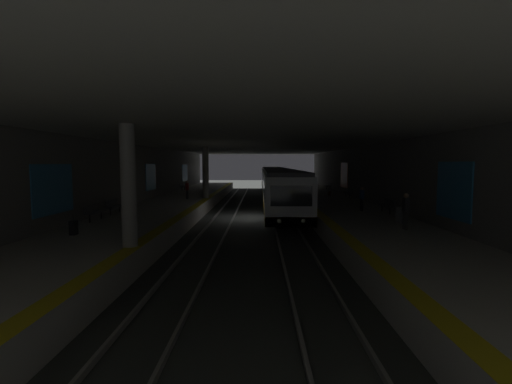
% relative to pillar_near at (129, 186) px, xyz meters
% --- Properties ---
extents(ground_plane, '(120.00, 120.00, 0.00)m').
position_rel_pillar_near_xyz_m(ground_plane, '(13.75, -4.35, -3.33)').
color(ground_plane, '#383A38').
extents(track_left, '(60.00, 1.53, 0.16)m').
position_rel_pillar_near_xyz_m(track_left, '(13.75, -6.55, -3.25)').
color(track_left, gray).
rests_on(track_left, ground).
extents(track_right, '(60.00, 1.53, 0.16)m').
position_rel_pillar_near_xyz_m(track_right, '(13.75, -2.15, -3.25)').
color(track_right, gray).
rests_on(track_right, ground).
extents(platform_left, '(60.00, 5.30, 1.06)m').
position_rel_pillar_near_xyz_m(platform_left, '(13.75, -10.90, -2.80)').
color(platform_left, beige).
rests_on(platform_left, ground).
extents(platform_right, '(60.00, 5.30, 1.06)m').
position_rel_pillar_near_xyz_m(platform_right, '(13.75, 2.20, -2.80)').
color(platform_right, beige).
rests_on(platform_right, ground).
extents(wall_left, '(60.00, 0.56, 5.60)m').
position_rel_pillar_near_xyz_m(wall_left, '(13.75, -13.80, -0.52)').
color(wall_left, slate).
rests_on(wall_left, ground).
extents(wall_right, '(60.00, 0.56, 5.60)m').
position_rel_pillar_near_xyz_m(wall_right, '(13.77, 5.10, -0.52)').
color(wall_right, slate).
rests_on(wall_right, ground).
extents(ceiling_slab, '(60.00, 19.40, 0.40)m').
position_rel_pillar_near_xyz_m(ceiling_slab, '(13.75, -4.35, 2.47)').
color(ceiling_slab, '#ADAAA3').
rests_on(ceiling_slab, wall_left).
extents(pillar_near, '(0.56, 0.56, 4.55)m').
position_rel_pillar_near_xyz_m(pillar_near, '(0.00, 0.00, 0.00)').
color(pillar_near, gray).
rests_on(pillar_near, platform_right).
extents(pillar_far, '(0.56, 0.56, 4.55)m').
position_rel_pillar_near_xyz_m(pillar_far, '(18.38, 0.00, 0.00)').
color(pillar_far, gray).
rests_on(pillar_far, platform_right).
extents(metro_train, '(40.26, 2.83, 3.49)m').
position_rel_pillar_near_xyz_m(metro_train, '(25.94, -6.55, -1.30)').
color(metro_train, silver).
rests_on(metro_train, track_left).
extents(bench_left_near, '(1.70, 0.47, 0.86)m').
position_rel_pillar_near_xyz_m(bench_left_near, '(9.13, -12.88, -1.75)').
color(bench_left_near, '#262628').
rests_on(bench_left_near, platform_left).
extents(bench_left_mid, '(1.70, 0.47, 0.86)m').
position_rel_pillar_near_xyz_m(bench_left_mid, '(18.86, -12.88, -1.75)').
color(bench_left_mid, '#262628').
rests_on(bench_left_mid, platform_left).
extents(bench_left_far, '(1.70, 0.47, 0.86)m').
position_rel_pillar_near_xyz_m(bench_left_far, '(28.16, -12.88, -1.75)').
color(bench_left_far, '#262628').
rests_on(bench_left_far, platform_left).
extents(bench_right_near, '(1.70, 0.47, 0.86)m').
position_rel_pillar_near_xyz_m(bench_right_near, '(5.95, 4.18, -1.75)').
color(bench_right_near, '#262628').
rests_on(bench_right_near, platform_right).
extents(bench_right_mid, '(1.70, 0.47, 0.86)m').
position_rel_pillar_near_xyz_m(bench_right_mid, '(8.53, 4.18, -1.75)').
color(bench_right_mid, '#262628').
rests_on(bench_right_mid, platform_right).
extents(bench_right_far, '(1.70, 0.47, 0.86)m').
position_rel_pillar_near_xyz_m(bench_right_far, '(27.84, 4.18, -1.75)').
color(bench_right_far, '#262628').
rests_on(bench_right_far, platform_right).
extents(person_waiting_near, '(0.60, 0.24, 1.72)m').
position_rel_pillar_near_xyz_m(person_waiting_near, '(3.52, -11.72, -1.34)').
color(person_waiting_near, '#323232').
rests_on(person_waiting_near, platform_left).
extents(person_walking_mid, '(0.60, 0.24, 1.72)m').
position_rel_pillar_near_xyz_m(person_walking_mid, '(28.17, 1.76, -1.34)').
color(person_walking_mid, '#313131').
rests_on(person_walking_mid, platform_right).
extents(person_standing_far, '(0.60, 0.22, 1.58)m').
position_rel_pillar_near_xyz_m(person_standing_far, '(10.00, -11.53, -1.42)').
color(person_standing_far, '#252525').
rests_on(person_standing_far, platform_left).
extents(person_boarding, '(0.60, 0.22, 1.60)m').
position_rel_pillar_near_xyz_m(person_boarding, '(17.48, 1.49, -1.41)').
color(person_boarding, '#2F2F2F').
rests_on(person_boarding, platform_right).
extents(suitcase_rolling, '(0.33, 0.25, 0.92)m').
position_rel_pillar_near_xyz_m(suitcase_rolling, '(2.08, 3.25, -1.96)').
color(suitcase_rolling, black).
rests_on(suitcase_rolling, platform_right).
extents(backpack_on_floor, '(0.30, 0.20, 0.40)m').
position_rel_pillar_near_xyz_m(backpack_on_floor, '(21.07, -11.59, -2.08)').
color(backpack_on_floor, maroon).
rests_on(backpack_on_floor, platform_left).
extents(trash_bin, '(0.44, 0.44, 0.85)m').
position_rel_pillar_near_xyz_m(trash_bin, '(5.33, -12.15, -1.85)').
color(trash_bin, '#595B5E').
rests_on(trash_bin, platform_left).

